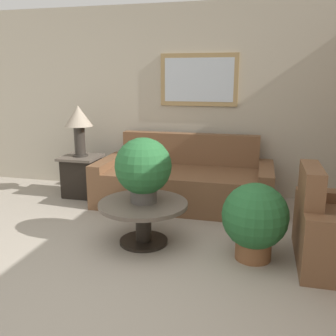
{
  "coord_description": "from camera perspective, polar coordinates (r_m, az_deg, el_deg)",
  "views": [
    {
      "loc": [
        1.12,
        -2.23,
        1.64
      ],
      "look_at": [
        0.11,
        1.83,
        0.61
      ],
      "focal_mm": 40.0,
      "sensor_mm": 36.0,
      "label": 1
    }
  ],
  "objects": [
    {
      "name": "ground_plane",
      "position": [
        2.98,
        -11.26,
        -19.82
      ],
      "size": [
        20.0,
        20.0,
        0.0
      ],
      "primitive_type": "plane",
      "color": "gray"
    },
    {
      "name": "wall_back",
      "position": [
        5.35,
        2.0,
        10.22
      ],
      "size": [
        7.21,
        0.09,
        2.6
      ],
      "color": "#B2A893",
      "rests_on": "ground_plane"
    },
    {
      "name": "couch_main",
      "position": [
        4.9,
        2.44,
        -2.24
      ],
      "size": [
        2.24,
        0.99,
        0.88
      ],
      "color": "brown",
      "rests_on": "ground_plane"
    },
    {
      "name": "coffee_table",
      "position": [
        3.76,
        -3.78,
        -6.92
      ],
      "size": [
        0.89,
        0.89,
        0.43
      ],
      "color": "black",
      "rests_on": "ground_plane"
    },
    {
      "name": "side_table",
      "position": [
        5.38,
        -13.01,
        -1.11
      ],
      "size": [
        0.51,
        0.51,
        0.57
      ],
      "color": "black",
      "rests_on": "ground_plane"
    },
    {
      "name": "table_lamp",
      "position": [
        5.24,
        -13.46,
        6.96
      ],
      "size": [
        0.38,
        0.38,
        0.69
      ],
      "color": "#2D2823",
      "rests_on": "side_table"
    },
    {
      "name": "potted_plant_on_table",
      "position": [
        3.63,
        -3.8,
        0.05
      ],
      "size": [
        0.56,
        0.56,
        0.64
      ],
      "color": "#4C4742",
      "rests_on": "coffee_table"
    },
    {
      "name": "potted_plant_floor",
      "position": [
        3.49,
        13.09,
        -7.56
      ],
      "size": [
        0.6,
        0.6,
        0.72
      ],
      "color": "brown",
      "rests_on": "ground_plane"
    }
  ]
}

